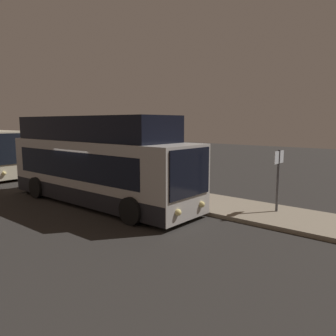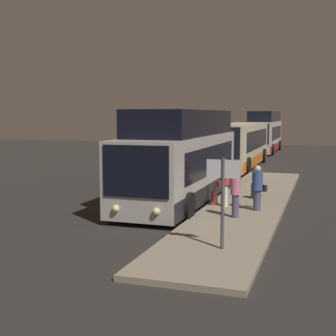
# 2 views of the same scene
# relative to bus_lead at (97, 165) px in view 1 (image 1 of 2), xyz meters

# --- Properties ---
(ground) EXTENTS (80.00, 80.00, 0.00)m
(ground) POSITION_rel_bus_lead_xyz_m (-0.11, -0.20, -1.73)
(ground) COLOR #2B2826
(platform) EXTENTS (20.00, 2.98, 0.15)m
(platform) POSITION_rel_bus_lead_xyz_m (-0.11, 2.89, -1.65)
(platform) COLOR gray
(platform) RESTS_ON ground
(bus_lead) EXTENTS (10.31, 2.90, 3.92)m
(bus_lead) POSITION_rel_bus_lead_xyz_m (0.00, 0.00, 0.00)
(bus_lead) COLOR #B2ADA8
(bus_lead) RESTS_ON ground
(passenger_boarding) EXTENTS (0.37, 0.37, 1.78)m
(passenger_boarding) POSITION_rel_bus_lead_xyz_m (3.14, 2.90, -0.60)
(passenger_boarding) COLOR #4C476B
(passenger_boarding) RESTS_ON platform
(passenger_waiting) EXTENTS (0.62, 0.60, 1.86)m
(passenger_waiting) POSITION_rel_bus_lead_xyz_m (1.27, 2.12, -0.56)
(passenger_waiting) COLOR silver
(passenger_waiting) RESTS_ON platform
(passenger_with_bags) EXTENTS (0.65, 0.63, 1.70)m
(passenger_with_bags) POSITION_rel_bus_lead_xyz_m (1.66, 3.46, -0.67)
(passenger_with_bags) COLOR #4C476B
(passenger_with_bags) RESTS_ON platform
(suitcase) EXTENTS (0.43, 0.18, 0.81)m
(suitcase) POSITION_rel_bus_lead_xyz_m (0.99, 1.65, -1.29)
(suitcase) COLOR maroon
(suitcase) RESTS_ON platform
(sign_post) EXTENTS (0.10, 0.88, 2.45)m
(sign_post) POSITION_rel_bus_lead_xyz_m (7.06, 3.27, 0.03)
(sign_post) COLOR #4C4C51
(sign_post) RESTS_ON platform
(trash_bin) EXTENTS (0.44, 0.44, 0.65)m
(trash_bin) POSITION_rel_bus_lead_xyz_m (-0.82, 3.07, -1.25)
(trash_bin) COLOR #2D4C33
(trash_bin) RESTS_ON platform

